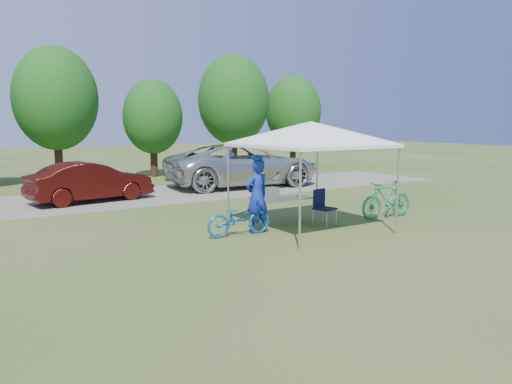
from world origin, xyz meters
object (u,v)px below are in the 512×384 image
at_px(minivan, 243,165).
at_px(sedan, 91,182).
at_px(folding_table, 284,200).
at_px(bike_blue, 239,218).
at_px(folding_chair, 322,204).
at_px(bike_green, 386,199).
at_px(cyclist, 257,196).
at_px(cooler, 270,193).

bearing_deg(minivan, sedan, 102.15).
distance_m(folding_table, bike_blue, 1.91).
distance_m(folding_table, minivan, 7.87).
bearing_deg(folding_table, folding_chair, -46.45).
bearing_deg(sedan, folding_table, -161.40).
distance_m(bike_blue, bike_green, 4.70).
xyz_separation_m(cyclist, sedan, (-2.11, 7.12, -0.21)).
xyz_separation_m(bike_blue, minivan, (4.97, 7.83, 0.48)).
bearing_deg(sedan, bike_blue, -176.30).
bearing_deg(folding_chair, bike_blue, 163.88).
height_order(folding_table, sedan, sedan).
height_order(folding_chair, bike_blue, folding_chair).
bearing_deg(minivan, bike_green, -175.68).
bearing_deg(folding_table, cyclist, -154.58).
xyz_separation_m(folding_table, minivan, (3.17, 7.20, 0.28)).
bearing_deg(bike_green, bike_blue, -89.60).
xyz_separation_m(cooler, bike_green, (3.33, -1.01, -0.31)).
bearing_deg(bike_blue, cooler, -61.86).
distance_m(cyclist, sedan, 7.43).
relative_size(cooler, sedan, 0.11).
relative_size(cooler, bike_blue, 0.26).
height_order(cooler, bike_blue, cooler).
distance_m(folding_chair, bike_green, 2.19).
bearing_deg(minivan, folding_chair, 169.13).
bearing_deg(folding_table, sedan, 117.17).
bearing_deg(bike_green, minivan, -177.02).
xyz_separation_m(bike_green, sedan, (-6.24, 7.54, 0.16)).
height_order(folding_table, minivan, minivan).
distance_m(folding_chair, sedan, 8.34).
xyz_separation_m(cyclist, bike_green, (4.13, -0.42, -0.37)).
xyz_separation_m(minivan, sedan, (-6.53, -0.67, -0.23)).
xyz_separation_m(cyclist, minivan, (4.42, 7.79, 0.01)).
distance_m(folding_chair, cooler, 1.41).
height_order(cyclist, minivan, minivan).
bearing_deg(cooler, folding_chair, -33.05).
xyz_separation_m(folding_chair, bike_green, (2.17, -0.26, -0.03)).
height_order(cooler, minivan, minivan).
height_order(folding_table, folding_chair, folding_chair).
relative_size(cooler, bike_green, 0.25).
relative_size(bike_green, minivan, 0.27).
bearing_deg(cyclist, folding_table, -162.90).
bearing_deg(bike_blue, minivan, -29.36).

